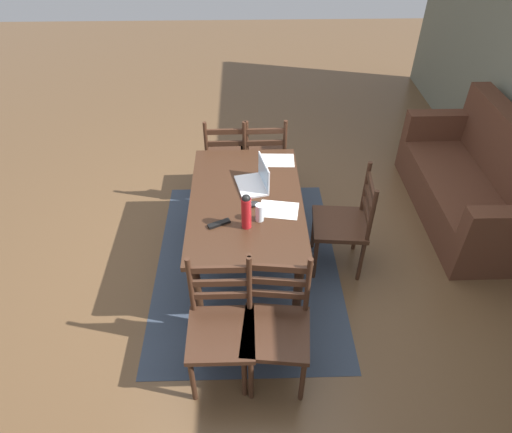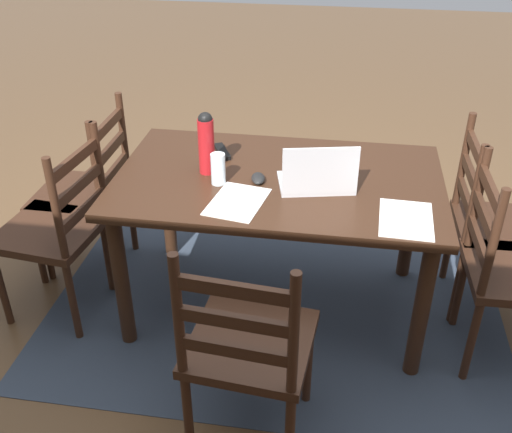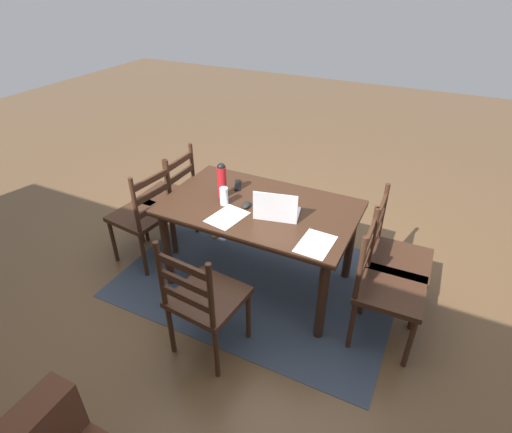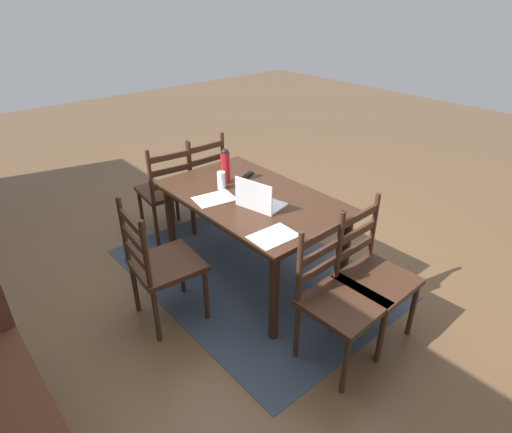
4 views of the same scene
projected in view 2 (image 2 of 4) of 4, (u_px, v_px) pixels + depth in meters
ground_plane at (276, 303)px, 3.08m from camera, size 14.00×14.00×0.00m
area_rug at (276, 303)px, 3.08m from camera, size 2.25×1.59×0.01m
dining_table at (278, 196)px, 2.75m from camera, size 1.47×0.89×0.73m
chair_right_near at (87, 193)px, 3.13m from camera, size 0.44×0.44×0.95m
chair_left_far at (510, 270)px, 2.55m from camera, size 0.45×0.45×0.95m
chair_far_head at (248, 348)px, 2.15m from camera, size 0.48×0.48×0.95m
chair_right_far at (57, 230)px, 2.82m from camera, size 0.49×0.49×0.95m
chair_left_near at (495, 226)px, 2.86m from camera, size 0.45×0.45×0.95m
laptop at (318, 178)px, 2.57m from camera, size 0.36×0.28×0.23m
water_bottle at (206, 142)px, 2.66m from camera, size 0.07×0.07×0.29m
drinking_glass at (218, 169)px, 2.62m from camera, size 0.06×0.06×0.14m
computer_mouse at (258, 178)px, 2.66m from camera, size 0.08×0.11×0.03m
tv_remote at (222, 152)px, 2.91m from camera, size 0.11×0.17×0.02m
paper_stack_left at (237, 202)px, 2.51m from camera, size 0.26×0.33×0.00m
paper_stack_right at (406, 219)px, 2.39m from camera, size 0.22×0.30×0.00m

